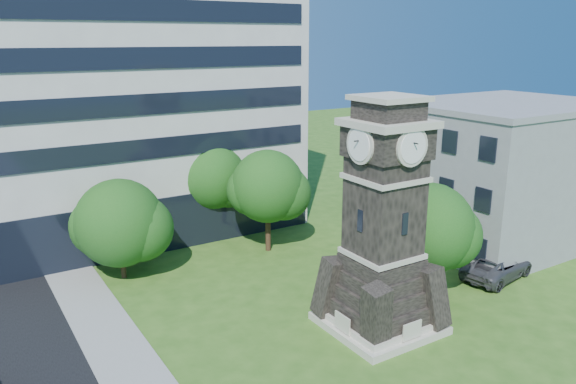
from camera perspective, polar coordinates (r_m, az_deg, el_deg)
ground at (r=28.16m, az=7.15°, el=-16.60°), size 160.00×160.00×0.00m
sidewalk at (r=28.24m, az=-15.78°, el=-16.95°), size 3.00×70.00×0.06m
clock_tower at (r=29.02m, az=9.62°, el=-4.12°), size 5.40×5.40×12.22m
office_tall at (r=45.80m, az=-17.10°, el=13.94°), size 26.20×15.11×28.60m
office_low at (r=45.12m, az=20.83°, el=2.01°), size 15.20×12.20×10.40m
car_east_lot at (r=38.48m, az=20.50°, el=-7.13°), size 5.88×3.42×1.54m
tree_nw at (r=36.70m, az=-16.61°, el=-3.22°), size 6.12×5.56×6.49m
tree_nc at (r=42.84m, az=-7.77°, el=1.43°), size 5.81×5.28×7.48m
tree_ne at (r=39.53m, az=-2.00°, el=0.33°), size 5.68×5.16×7.38m
tree_east at (r=33.31m, az=14.14°, el=-3.82°), size 5.76×5.24×6.97m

